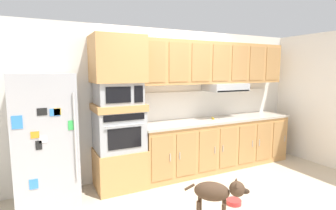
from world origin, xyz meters
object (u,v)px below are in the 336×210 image
at_px(built_in_oven, 119,130).
at_px(microwave, 118,93).
at_px(screwdriver, 213,118).
at_px(dog_food_bowl, 234,202).
at_px(refrigerator, 46,140).
at_px(dog, 217,193).

height_order(built_in_oven, microwave, microwave).
distance_m(built_in_oven, microwave, 0.56).
height_order(built_in_oven, screwdriver, built_in_oven).
relative_size(microwave, dog_food_bowl, 3.22).
bearing_deg(screwdriver, refrigerator, -178.53).
relative_size(built_in_oven, dog, 1.17).
bearing_deg(refrigerator, built_in_oven, 3.82).
distance_m(microwave, dog, 1.97).
bearing_deg(built_in_oven, microwave, -0.77).
bearing_deg(dog_food_bowl, screwdriver, 66.37).
relative_size(built_in_oven, microwave, 1.09).
distance_m(refrigerator, built_in_oven, 1.02).
xyz_separation_m(refrigerator, dog, (1.73, -1.43, -0.49)).
relative_size(built_in_oven, screwdriver, 4.46).
relative_size(refrigerator, built_in_oven, 2.51).
xyz_separation_m(screwdriver, dog_food_bowl, (-0.54, -1.22, -0.90)).
distance_m(built_in_oven, dog, 1.74).
xyz_separation_m(built_in_oven, dog, (0.72, -1.50, -0.51)).
xyz_separation_m(dog, dog_food_bowl, (0.50, 0.28, -0.36)).
relative_size(refrigerator, screwdriver, 11.20).
distance_m(built_in_oven, screwdriver, 1.76).
relative_size(microwave, screwdriver, 4.10).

